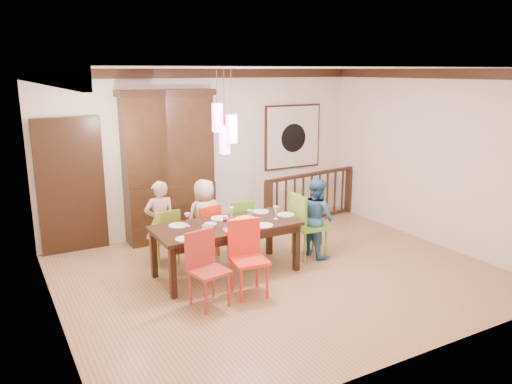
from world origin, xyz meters
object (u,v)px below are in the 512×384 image
balustrade (311,196)px  person_end_right (317,217)px  chair_far_left (164,232)px  dining_table (226,230)px  chair_end_right (310,221)px  person_far_mid (205,218)px  person_far_left (160,222)px  china_hutch (169,166)px

balustrade → person_end_right: bearing=-130.6°
chair_far_left → dining_table: bearing=124.5°
chair_end_right → person_far_mid: size_ratio=0.84×
chair_end_right → person_far_mid: bearing=61.0°
person_far_left → dining_table: bearing=132.8°
balustrade → person_far_mid: 2.64m
chair_end_right → person_far_left: size_ratio=0.81×
china_hutch → person_far_left: 1.32m
chair_far_left → china_hutch: china_hutch is taller
china_hutch → person_far_left: china_hutch is taller
dining_table → person_far_left: (-0.68, 0.88, -0.02)m
dining_table → person_far_mid: (0.04, 0.86, -0.05)m
dining_table → china_hutch: size_ratio=0.80×
dining_table → balustrade: (2.59, 1.56, -0.16)m
chair_far_left → person_far_left: bearing=-68.7°
dining_table → chair_far_left: 1.06m
china_hutch → person_far_mid: (0.19, -1.04, -0.67)m
dining_table → person_far_mid: 0.86m
dining_table → person_end_right: (1.57, -0.01, -0.04)m
china_hutch → person_far_mid: 1.25m
chair_far_left → person_far_left: person_far_left is taller
person_end_right → chair_end_right: bearing=95.5°
china_hutch → balustrade: bearing=-7.2°
person_far_left → person_far_mid: bearing=-176.3°
china_hutch → chair_far_left: bearing=-114.8°
dining_table → balustrade: size_ratio=0.91×
chair_end_right → person_end_right: size_ratio=0.83×
chair_end_right → person_end_right: person_end_right is taller
balustrade → person_far_mid: (-2.54, -0.70, 0.11)m
dining_table → chair_end_right: size_ratio=1.99×
dining_table → person_far_mid: bearing=87.0°
person_end_right → china_hutch: bearing=38.6°
chair_far_left → balustrade: bearing=-171.0°
dining_table → person_far_mid: person_far_mid is taller
china_hutch → person_end_right: bearing=-48.0°
dining_table → chair_far_left: (-0.65, 0.82, -0.17)m
chair_far_left → china_hutch: (0.50, 1.08, 0.79)m
china_hutch → person_far_left: (-0.53, -1.02, -0.64)m
chair_far_left → china_hutch: bearing=-118.6°
chair_end_right → balustrade: size_ratio=0.46×
chair_far_left → chair_end_right: bearing=153.7°
balustrade → person_far_mid: size_ratio=1.84×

